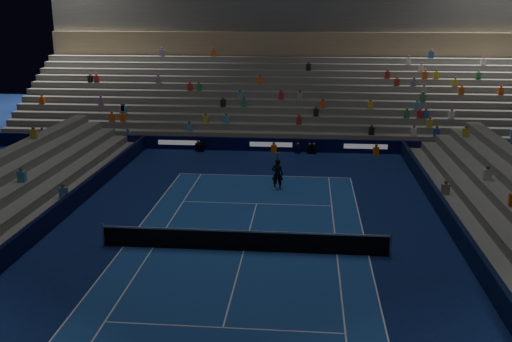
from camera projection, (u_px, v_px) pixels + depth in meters
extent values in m
plane|color=#0D1C51|center=(244.00, 251.00, 25.60)|extent=(90.00, 90.00, 0.00)
cube|color=#1A4492|center=(244.00, 251.00, 25.60)|extent=(10.97, 23.77, 0.01)
cube|color=black|center=(271.00, 145.00, 43.18)|extent=(44.00, 0.25, 1.00)
cube|color=black|center=(469.00, 249.00, 24.62)|extent=(0.25, 37.00, 1.00)
cube|color=black|center=(33.00, 233.00, 26.31)|extent=(0.25, 37.00, 1.00)
cube|color=#64635F|center=(272.00, 145.00, 44.21)|extent=(44.00, 1.00, 0.50)
cube|color=#64635F|center=(273.00, 139.00, 45.10)|extent=(44.00, 1.00, 1.00)
cube|color=#64635F|center=(274.00, 133.00, 45.99)|extent=(44.00, 1.00, 1.50)
cube|color=#64635F|center=(274.00, 127.00, 46.87)|extent=(44.00, 1.00, 2.00)
cube|color=#64635F|center=(275.00, 122.00, 47.76)|extent=(44.00, 1.00, 2.50)
cube|color=#64635F|center=(276.00, 117.00, 48.65)|extent=(44.00, 1.00, 3.00)
cube|color=#64635F|center=(276.00, 112.00, 49.54)|extent=(44.00, 1.00, 3.50)
cube|color=#64635F|center=(277.00, 107.00, 50.43)|extent=(44.00, 1.00, 4.00)
cube|color=#64635F|center=(278.00, 102.00, 51.32)|extent=(44.00, 1.00, 4.50)
cube|color=#64635F|center=(278.00, 98.00, 52.21)|extent=(44.00, 1.00, 5.00)
cube|color=#64635F|center=(279.00, 94.00, 53.10)|extent=(44.00, 1.00, 5.50)
cube|color=#64635F|center=(280.00, 89.00, 53.98)|extent=(44.00, 1.00, 6.00)
cube|color=#8B7656|center=(281.00, 44.00, 53.91)|extent=(44.00, 0.60, 2.20)
cube|color=#4A4947|center=(282.00, 15.00, 54.54)|extent=(44.00, 2.40, 3.00)
cube|color=slate|center=(487.00, 255.00, 24.62)|extent=(1.00, 37.00, 0.50)
cube|color=slate|center=(512.00, 250.00, 24.47)|extent=(1.00, 37.00, 1.00)
cube|color=slate|center=(17.00, 238.00, 26.45)|extent=(1.00, 37.00, 0.50)
cylinder|color=#B2B2B7|center=(103.00, 235.00, 26.01)|extent=(0.10, 0.10, 1.10)
cylinder|color=#B2B2B7|center=(391.00, 245.00, 24.90)|extent=(0.10, 0.10, 1.10)
cube|color=black|center=(244.00, 242.00, 25.48)|extent=(12.80, 0.03, 0.90)
cube|color=white|center=(244.00, 231.00, 25.35)|extent=(12.80, 0.04, 0.08)
imported|color=black|center=(277.00, 174.00, 34.04)|extent=(0.72, 0.51, 1.86)
cube|color=black|center=(201.00, 147.00, 43.27)|extent=(0.60, 0.69, 0.66)
cylinder|color=black|center=(200.00, 146.00, 42.76)|extent=(0.22, 0.37, 0.16)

